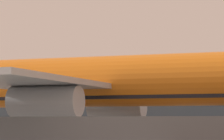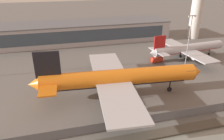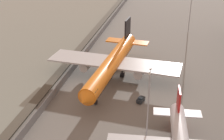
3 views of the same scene
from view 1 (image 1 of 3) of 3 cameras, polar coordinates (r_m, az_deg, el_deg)
cargo_jet_orange at (r=67.77m, az=-2.15°, el=-1.21°), size 53.58×45.94×16.09m
terminal_building at (r=130.28m, az=1.65°, el=-3.22°), size 112.11×21.12×10.67m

